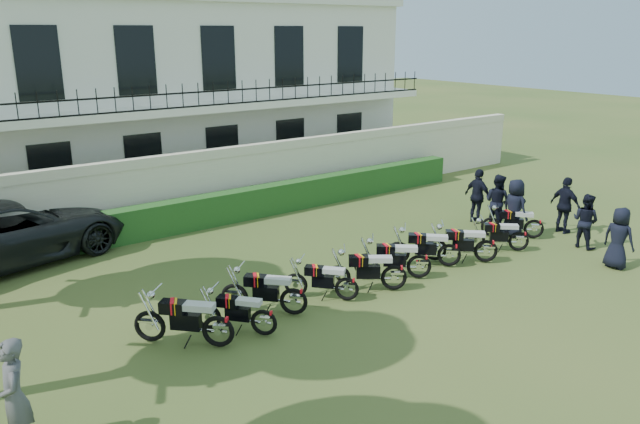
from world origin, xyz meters
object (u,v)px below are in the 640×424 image
(motorcycle_2, at_px, (294,295))
(motorcycle_6, at_px, (449,250))
(motorcycle_0, at_px, (218,324))
(motorcycle_1, at_px, (264,316))
(officer_3, at_px, (515,208))
(officer_0, at_px, (619,238))
(officer_2, at_px, (565,205))
(motorcycle_7, at_px, (486,246))
(officer_1, at_px, (585,221))
(motorcycle_5, at_px, (419,261))
(officer_4, at_px, (497,202))
(motorcycle_4, at_px, (394,271))
(inspector, at_px, (14,397))
(officer_5, at_px, (478,196))
(motorcycle_3, at_px, (347,283))
(motorcycle_9, at_px, (534,224))
(motorcycle_8, at_px, (519,237))
(suv, at_px, (9,232))

(motorcycle_2, bearing_deg, motorcycle_6, -43.45)
(motorcycle_0, height_order, motorcycle_1, motorcycle_0)
(motorcycle_2, relative_size, officer_3, 0.85)
(officer_0, height_order, officer_2, officer_2)
(motorcycle_0, height_order, officer_3, officer_3)
(motorcycle_7, bearing_deg, officer_1, -62.24)
(motorcycle_5, distance_m, officer_4, 5.19)
(motorcycle_1, height_order, motorcycle_4, motorcycle_4)
(inspector, distance_m, officer_5, 14.97)
(officer_4, xyz_separation_m, officer_5, (0.02, 0.79, 0.01))
(officer_3, bearing_deg, motorcycle_4, 104.48)
(motorcycle_3, bearing_deg, motorcycle_2, 134.69)
(motorcycle_9, height_order, officer_2, officer_2)
(officer_2, bearing_deg, motorcycle_6, 92.47)
(inspector, bearing_deg, motorcycle_7, 102.42)
(inspector, xyz_separation_m, officer_0, (14.33, -1.32, -0.09))
(motorcycle_8, height_order, officer_4, officer_4)
(motorcycle_6, distance_m, officer_1, 4.51)
(motorcycle_3, height_order, motorcycle_6, motorcycle_6)
(motorcycle_0, distance_m, motorcycle_4, 4.71)
(inspector, xyz_separation_m, officer_2, (15.87, 1.23, -0.03))
(suv, relative_size, officer_2, 3.52)
(officer_0, xyz_separation_m, officer_3, (0.02, 3.27, 0.06))
(motorcycle_3, bearing_deg, motorcycle_6, -39.94)
(officer_2, relative_size, officer_4, 1.00)
(inspector, bearing_deg, motorcycle_5, 105.11)
(motorcycle_4, relative_size, inspector, 0.90)
(motorcycle_2, height_order, officer_5, officer_5)
(suv, bearing_deg, motorcycle_6, -142.25)
(motorcycle_5, relative_size, motorcycle_8, 1.09)
(motorcycle_7, xyz_separation_m, officer_0, (2.49, -2.27, 0.33))
(motorcycle_1, bearing_deg, motorcycle_7, -39.89)
(officer_1, xyz_separation_m, officer_2, (0.73, 1.12, 0.08))
(motorcycle_8, bearing_deg, motorcycle_9, -31.00)
(officer_1, relative_size, officer_3, 0.90)
(motorcycle_6, bearing_deg, officer_5, -14.95)
(suv, height_order, officer_2, officer_2)
(officer_2, bearing_deg, officer_0, 152.50)
(officer_1, bearing_deg, motorcycle_1, 84.99)
(motorcycle_0, distance_m, motorcycle_3, 3.43)
(motorcycle_1, height_order, motorcycle_6, motorcycle_6)
(motorcycle_2, bearing_deg, motorcycle_8, -46.02)
(motorcycle_0, bearing_deg, motorcycle_5, -42.31)
(motorcycle_5, height_order, motorcycle_9, motorcycle_5)
(motorcycle_6, height_order, officer_3, officer_3)
(motorcycle_3, height_order, officer_2, officer_2)
(officer_4, relative_size, officer_5, 0.99)
(motorcycle_4, distance_m, officer_2, 7.32)
(motorcycle_7, xyz_separation_m, officer_5, (2.71, 2.57, 0.39))
(motorcycle_2, xyz_separation_m, officer_0, (8.47, -2.68, 0.33))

